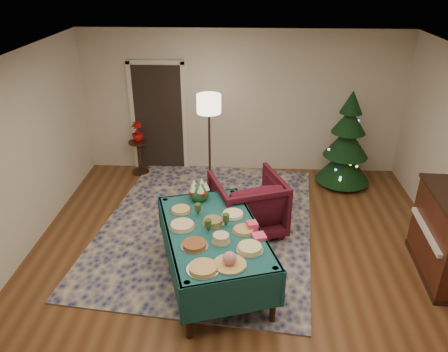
{
  "coord_description": "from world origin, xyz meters",
  "views": [
    {
      "loc": [
        0.03,
        -4.46,
        3.76
      ],
      "look_at": [
        -0.23,
        1.15,
        0.98
      ],
      "focal_mm": 35.0,
      "sensor_mm": 36.0,
      "label": 1
    }
  ],
  "objects_px": {
    "gift_box": "(252,226)",
    "armchair": "(247,202)",
    "potted_plant": "(138,136)",
    "side_table": "(140,158)",
    "buffet_table": "(214,240)",
    "christmas_tree": "(346,144)",
    "floor_lamp": "(209,110)"
  },
  "relations": [
    {
      "from": "gift_box",
      "to": "potted_plant",
      "type": "distance_m",
      "value": 3.77
    },
    {
      "from": "floor_lamp",
      "to": "potted_plant",
      "type": "distance_m",
      "value": 1.65
    },
    {
      "from": "side_table",
      "to": "potted_plant",
      "type": "relative_size",
      "value": 1.69
    },
    {
      "from": "buffet_table",
      "to": "side_table",
      "type": "xyz_separation_m",
      "value": [
        -1.66,
        3.13,
        -0.3
      ]
    },
    {
      "from": "armchair",
      "to": "side_table",
      "type": "height_order",
      "value": "armchair"
    },
    {
      "from": "christmas_tree",
      "to": "side_table",
      "type": "bearing_deg",
      "value": 175.55
    },
    {
      "from": "potted_plant",
      "to": "christmas_tree",
      "type": "bearing_deg",
      "value": -4.45
    },
    {
      "from": "gift_box",
      "to": "christmas_tree",
      "type": "bearing_deg",
      "value": 58.48
    },
    {
      "from": "buffet_table",
      "to": "christmas_tree",
      "type": "bearing_deg",
      "value": 52.17
    },
    {
      "from": "christmas_tree",
      "to": "potted_plant",
      "type": "bearing_deg",
      "value": 175.55
    },
    {
      "from": "floor_lamp",
      "to": "potted_plant",
      "type": "relative_size",
      "value": 4.43
    },
    {
      "from": "buffet_table",
      "to": "potted_plant",
      "type": "bearing_deg",
      "value": 117.9
    },
    {
      "from": "gift_box",
      "to": "christmas_tree",
      "type": "xyz_separation_m",
      "value": [
        1.72,
        2.81,
        -0.02
      ]
    },
    {
      "from": "buffet_table",
      "to": "potted_plant",
      "type": "xyz_separation_m",
      "value": [
        -1.66,
        3.13,
        0.15
      ]
    },
    {
      "from": "potted_plant",
      "to": "gift_box",
      "type": "bearing_deg",
      "value": -55.51
    },
    {
      "from": "buffet_table",
      "to": "potted_plant",
      "type": "distance_m",
      "value": 3.55
    },
    {
      "from": "side_table",
      "to": "potted_plant",
      "type": "bearing_deg",
      "value": 116.57
    },
    {
      "from": "armchair",
      "to": "christmas_tree",
      "type": "relative_size",
      "value": 0.57
    },
    {
      "from": "side_table",
      "to": "christmas_tree",
      "type": "bearing_deg",
      "value": -4.45
    },
    {
      "from": "armchair",
      "to": "potted_plant",
      "type": "distance_m",
      "value": 2.87
    },
    {
      "from": "side_table",
      "to": "christmas_tree",
      "type": "xyz_separation_m",
      "value": [
        3.86,
        -0.3,
        0.48
      ]
    },
    {
      "from": "christmas_tree",
      "to": "floor_lamp",
      "type": "bearing_deg",
      "value": -175.46
    },
    {
      "from": "gift_box",
      "to": "potted_plant",
      "type": "relative_size",
      "value": 0.32
    },
    {
      "from": "armchair",
      "to": "floor_lamp",
      "type": "distance_m",
      "value": 1.87
    },
    {
      "from": "potted_plant",
      "to": "christmas_tree",
      "type": "distance_m",
      "value": 3.87
    },
    {
      "from": "gift_box",
      "to": "armchair",
      "type": "relative_size",
      "value": 0.12
    },
    {
      "from": "gift_box",
      "to": "potted_plant",
      "type": "bearing_deg",
      "value": 124.49
    },
    {
      "from": "buffet_table",
      "to": "floor_lamp",
      "type": "xyz_separation_m",
      "value": [
        -0.25,
        2.64,
        0.85
      ]
    },
    {
      "from": "armchair",
      "to": "side_table",
      "type": "xyz_separation_m",
      "value": [
        -2.09,
        1.95,
        -0.19
      ]
    },
    {
      "from": "gift_box",
      "to": "armchair",
      "type": "bearing_deg",
      "value": 92.4
    },
    {
      "from": "buffet_table",
      "to": "floor_lamp",
      "type": "bearing_deg",
      "value": 95.44
    },
    {
      "from": "armchair",
      "to": "side_table",
      "type": "relative_size",
      "value": 1.54
    }
  ]
}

